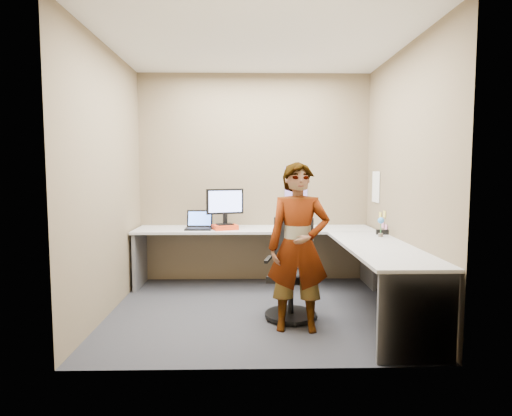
{
  "coord_description": "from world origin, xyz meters",
  "views": [
    {
      "loc": [
        -0.1,
        -4.32,
        1.46
      ],
      "look_at": [
        -0.0,
        0.25,
        1.05
      ],
      "focal_mm": 30.0,
      "sensor_mm": 36.0,
      "label": 1
    }
  ],
  "objects_px": {
    "desk": "(295,248)",
    "office_chair": "(292,278)",
    "monitor": "(225,204)",
    "person": "(298,247)"
  },
  "relations": [
    {
      "from": "desk",
      "to": "office_chair",
      "type": "xyz_separation_m",
      "value": [
        -0.09,
        -0.57,
        -0.2
      ]
    },
    {
      "from": "monitor",
      "to": "person",
      "type": "bearing_deg",
      "value": -81.11
    },
    {
      "from": "desk",
      "to": "person",
      "type": "xyz_separation_m",
      "value": [
        -0.07,
        -0.91,
        0.18
      ]
    },
    {
      "from": "monitor",
      "to": "office_chair",
      "type": "height_order",
      "value": "monitor"
    },
    {
      "from": "monitor",
      "to": "person",
      "type": "relative_size",
      "value": 0.3
    },
    {
      "from": "desk",
      "to": "person",
      "type": "relative_size",
      "value": 1.95
    },
    {
      "from": "monitor",
      "to": "office_chair",
      "type": "distance_m",
      "value": 1.44
    },
    {
      "from": "desk",
      "to": "monitor",
      "type": "height_order",
      "value": "monitor"
    },
    {
      "from": "office_chair",
      "to": "desk",
      "type": "bearing_deg",
      "value": 93.59
    },
    {
      "from": "person",
      "to": "desk",
      "type": "bearing_deg",
      "value": 89.88
    }
  ]
}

